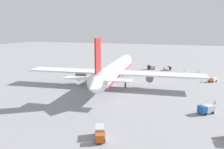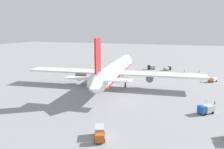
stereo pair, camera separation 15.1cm
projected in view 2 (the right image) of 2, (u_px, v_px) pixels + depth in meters
ground_plane at (115, 85)px, 106.36m from camera, size 600.00×600.00×0.00m
airliner at (114, 70)px, 103.71m from camera, size 73.12×82.31×23.40m
service_truck_0 at (100, 133)px, 53.87m from camera, size 6.30×4.47×2.80m
service_truck_2 at (213, 80)px, 112.40m from camera, size 5.16×4.69×2.26m
service_truck_3 at (151, 67)px, 147.71m from camera, size 3.91×5.35×2.75m
service_truck_4 at (167, 68)px, 144.55m from camera, size 5.27×4.89×2.30m
service_truck_5 at (206, 109)px, 69.83m from camera, size 5.34×5.39×2.82m
service_van at (188, 75)px, 125.90m from camera, size 3.89×4.73×1.97m
ground_worker_0 at (215, 102)px, 78.85m from camera, size 0.56×0.56×1.68m
ground_worker_1 at (201, 81)px, 110.29m from camera, size 0.54×0.54×1.72m
ground_worker_2 at (168, 71)px, 136.78m from camera, size 0.56×0.56×1.63m
ground_worker_3 at (184, 71)px, 137.78m from camera, size 0.54×0.54×1.72m
ground_worker_4 at (199, 71)px, 136.99m from camera, size 0.57×0.57×1.61m
traffic_cone_0 at (25, 85)px, 104.27m from camera, size 0.36×0.36×0.55m
traffic_cone_1 at (84, 67)px, 155.93m from camera, size 0.36×0.36×0.55m
traffic_cone_2 at (207, 101)px, 81.75m from camera, size 0.36×0.36×0.55m
traffic_cone_3 at (42, 109)px, 73.55m from camera, size 0.36×0.36×0.55m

